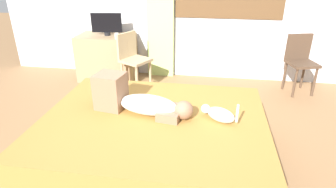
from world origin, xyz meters
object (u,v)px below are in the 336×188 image
(chair_by_desk, at_px, (132,56))
(person_lying, at_px, (138,100))
(cup, at_px, (117,36))
(chair_spare, at_px, (300,59))
(bed, at_px, (154,142))
(cat, at_px, (219,114))
(tv_monitor, at_px, (107,24))
(desk, at_px, (107,57))

(chair_by_desk, bearing_deg, person_lying, -72.49)
(cup, xyz_separation_m, chair_spare, (2.75, 0.15, -0.28))
(bed, bearing_deg, chair_spare, 49.72)
(cat, xyz_separation_m, chair_spare, (1.20, 2.07, -0.10))
(cup, distance_m, chair_by_desk, 0.40)
(tv_monitor, bearing_deg, desk, 180.00)
(cat, relative_size, tv_monitor, 0.67)
(person_lying, bearing_deg, desk, 117.45)
(chair_spare, bearing_deg, bed, -130.28)
(bed, relative_size, chair_spare, 2.42)
(bed, distance_m, desk, 2.47)
(bed, distance_m, cat, 0.67)
(cat, bearing_deg, chair_by_desk, 125.67)
(cup, bearing_deg, chair_by_desk, -25.20)
(chair_by_desk, xyz_separation_m, chair_spare, (2.49, 0.27, 0.00))
(person_lying, xyz_separation_m, cat, (0.74, -0.06, -0.05))
(person_lying, distance_m, chair_spare, 2.79)
(tv_monitor, bearing_deg, cup, -41.40)
(person_lying, distance_m, cup, 2.03)
(bed, height_order, person_lying, person_lying)
(bed, bearing_deg, desk, 119.78)
(desk, bearing_deg, tv_monitor, 0.00)
(desk, height_order, tv_monitor, tv_monitor)
(cat, distance_m, chair_by_desk, 2.21)
(person_lying, height_order, tv_monitor, tv_monitor)
(tv_monitor, distance_m, chair_spare, 3.00)
(bed, bearing_deg, tv_monitor, 119.01)
(bed, xyz_separation_m, chair_spare, (1.78, 2.10, 0.24))
(desk, bearing_deg, cat, -49.45)
(bed, height_order, chair_spare, chair_spare)
(desk, xyz_separation_m, cup, (0.26, -0.19, 0.41))
(tv_monitor, bearing_deg, bed, -60.99)
(bed, bearing_deg, cat, 3.25)
(chair_by_desk, bearing_deg, cat, -54.33)
(cat, height_order, desk, cat)
(cat, distance_m, desk, 2.79)
(desk, relative_size, chair_by_desk, 1.05)
(person_lying, xyz_separation_m, tv_monitor, (-1.03, 2.05, 0.27))
(person_lying, xyz_separation_m, cup, (-0.81, 1.86, 0.13))
(person_lying, bearing_deg, cat, -4.72)
(cat, distance_m, cup, 2.47)
(bed, relative_size, tv_monitor, 4.33)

